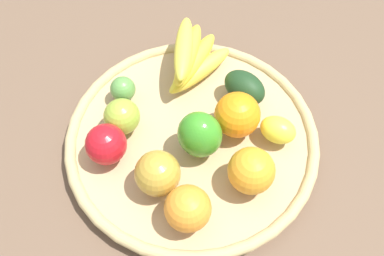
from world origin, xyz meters
TOP-DOWN VIEW (x-y plane):
  - ground_plane at (0.00, 0.00)m, footprint 2.40×2.40m
  - basket at (0.00, 0.00)m, footprint 0.46×0.46m
  - avocado at (-0.04, 0.12)m, footprint 0.10×0.09m
  - orange_0 at (0.14, -0.07)m, footprint 0.08×0.08m
  - banana_bunch at (-0.13, 0.06)m, footprint 0.15×0.16m
  - orange_2 at (0.02, 0.08)m, footprint 0.10×0.10m
  - lime_0 at (-0.13, -0.08)m, footprint 0.07×0.07m
  - bell_pepper at (0.03, -0.00)m, footprint 0.10×0.10m
  - orange_1 at (0.12, 0.05)m, footprint 0.11×0.11m
  - lemon_0 at (0.07, 0.13)m, footprint 0.08×0.08m
  - apple_2 at (0.07, -0.09)m, footprint 0.09×0.09m
  - apple_1 at (-0.02, -0.15)m, footprint 0.09×0.09m
  - apple_0 at (-0.07, -0.11)m, footprint 0.09×0.09m

SIDE VIEW (x-z plane):
  - ground_plane at x=0.00m, z-range 0.00..0.00m
  - basket at x=0.00m, z-range 0.00..0.04m
  - lime_0 at x=-0.13m, z-range 0.04..0.08m
  - lemon_0 at x=0.07m, z-range 0.04..0.08m
  - avocado at x=-0.04m, z-range 0.04..0.09m
  - apple_0 at x=-0.07m, z-range 0.04..0.10m
  - apple_1 at x=-0.02m, z-range 0.04..0.11m
  - orange_0 at x=0.14m, z-range 0.04..0.11m
  - apple_2 at x=0.07m, z-range 0.04..0.11m
  - orange_1 at x=0.12m, z-range 0.04..0.11m
  - banana_bunch at x=-0.13m, z-range 0.04..0.12m
  - orange_2 at x=0.02m, z-range 0.04..0.12m
  - bell_pepper at x=0.03m, z-range 0.04..0.13m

